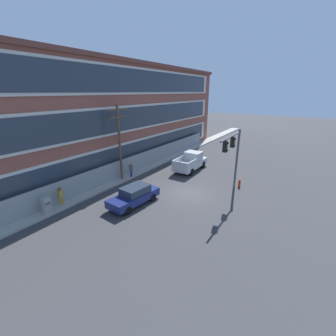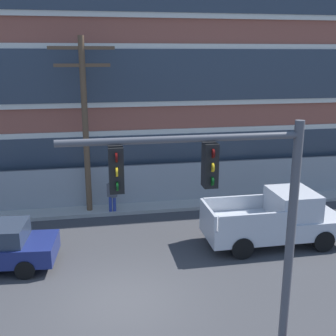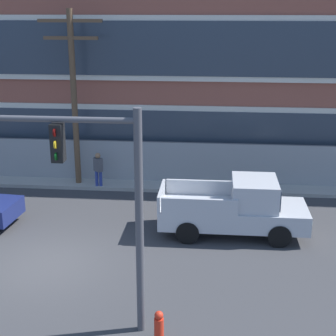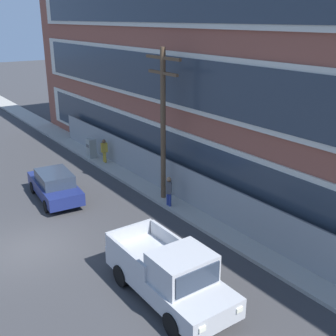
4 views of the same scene
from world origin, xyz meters
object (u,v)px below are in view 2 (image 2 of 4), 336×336
Objects in this scene: traffic_signal_mast at (229,203)px; pedestrian_by_fence at (112,194)px; pickup_truck_silver at (277,220)px; utility_pole_near_corner at (85,118)px.

pedestrian_by_fence is (-1.96, 10.19, -3.07)m from traffic_signal_mast.
traffic_signal_mast is 3.39× the size of pedestrian_by_fence.
pedestrian_by_fence is at bearing 145.18° from pickup_truck_silver.
traffic_signal_mast is at bearing -123.57° from pickup_truck_silver.
traffic_signal_mast reaches higher than pickup_truck_silver.
pedestrian_by_fence is (1.03, -0.37, -3.40)m from utility_pole_near_corner.
pickup_truck_silver is at bearing -34.82° from pedestrian_by_fence.
pickup_truck_silver is 0.68× the size of utility_pole_near_corner.
pickup_truck_silver is 3.13× the size of pedestrian_by_fence.
utility_pole_near_corner reaches higher than pickup_truck_silver.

